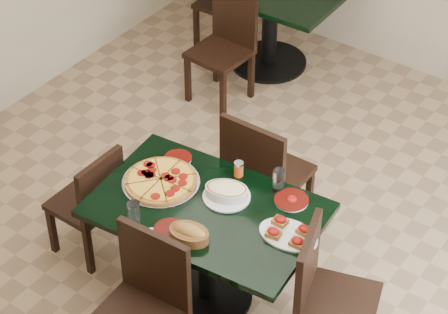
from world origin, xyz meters
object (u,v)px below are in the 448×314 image
Objects in this scene: bread_basket at (189,233)px; back_table at (270,9)px; chair_far at (262,171)px; chair_right at (325,291)px; back_chair_near at (226,41)px; bruschetta_platter at (289,233)px; chair_near at (144,301)px; lasagna_casserole at (227,191)px; pepperoni_pizza at (161,181)px; chair_left at (92,200)px; main_table at (207,230)px.

back_table is at bearing 104.45° from bread_basket.
chair_right is (0.82, -0.59, -0.04)m from chair_far.
bread_basket is (1.26, -2.09, 0.29)m from back_chair_near.
bruschetta_platter is (0.42, 0.33, -0.02)m from bread_basket.
chair_near reaches higher than lasagna_casserole.
back_table is 3.39× the size of bruschetta_platter.
bruschetta_platter is (-0.27, 0.03, 0.27)m from chair_right.
chair_far is at bearing 87.56° from bread_basket.
chair_far is 0.73m from pepperoni_pizza.
chair_right is 2.53× the size of bruschetta_platter.
back_table is 4.83× the size of bread_basket.
back_table is 1.49× the size of chair_left.
back_chair_near reaches higher than chair_left.
back_chair_near is at bearing 129.84° from bruschetta_platter.
chair_far is at bearing 135.07° from chair_left.
chair_left is at bearing 160.19° from bread_basket.
bruschetta_platter reaches higher than pepperoni_pizza.
chair_right is at bearing 143.03° from chair_far.
back_chair_near reaches higher than pepperoni_pizza.
back_table is 2.87m from bruschetta_platter.
back_chair_near is at bearing 117.04° from main_table.
chair_far is (-0.05, 0.64, -0.02)m from main_table.
lasagna_casserole is at bearing -64.09° from back_table.
lasagna_casserole is 1.16× the size of bread_basket.
chair_far is at bearing 90.16° from chair_near.
bruschetta_platter is at bearing -29.67° from lasagna_casserole.
back_chair_near is (-1.95, 1.78, -0.01)m from chair_right.
chair_right is 0.78m from lasagna_casserole.
bread_basket is at bearing -107.75° from lasagna_casserole.
chair_near is at bearing 60.21° from chair_left.
chair_right is at bearing 38.09° from chair_near.
chair_left is 0.58m from pepperoni_pizza.
back_table is 3.04m from chair_right.
chair_near is 2.07× the size of pepperoni_pizza.
back_table is 2.09m from chair_far.
bread_basket reaches higher than pepperoni_pizza.
main_table is 1.67× the size of chair_left.
bread_basket reaches higher than main_table.
back_table is 4.17× the size of lasagna_casserole.
back_table is at bearing -59.08° from chair_far.
chair_far is 0.94m from bread_basket.
chair_right is 3.11× the size of lasagna_casserole.
lasagna_casserole is at bearing 18.20° from pepperoni_pizza.
bread_basket is (0.89, -0.15, 0.34)m from chair_left.
chair_left is at bearing 146.08° from chair_near.
chair_right reaches higher than bread_basket.
lasagna_casserole is at bearing 84.35° from bread_basket.
lasagna_casserole is at bearing -51.30° from back_chair_near.
main_table is 2.98× the size of pepperoni_pizza.
pepperoni_pizza is at bearing 172.50° from main_table.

